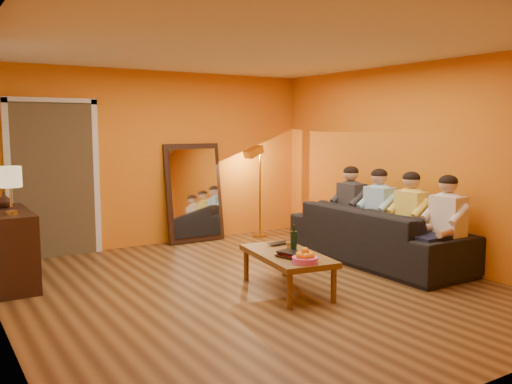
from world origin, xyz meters
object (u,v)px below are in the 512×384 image
table_lamp (11,191)px  tumbler (290,246)px  sideboard (10,248)px  vase (4,200)px  person_far_right (351,209)px  laptop (282,244)px  floor_lamp (260,193)px  person_mid_left (411,220)px  wine_bottle (294,239)px  person_mid_right (379,215)px  dog (352,241)px  sofa (377,234)px  coffee_table (287,272)px  person_far_left (448,227)px  mirror_frame (194,193)px

table_lamp → tumbler: 3.04m
sideboard → vase: 0.57m
person_far_right → laptop: size_ratio=4.09×
floor_lamp → person_mid_left: size_ratio=1.18×
vase → laptop: bearing=-32.5°
person_mid_left → wine_bottle: person_mid_left is taller
floor_lamp → person_mid_right: (0.54, -2.11, -0.11)m
laptop → dog: bearing=2.4°
sofa → coffee_table: sofa is taller
coffee_table → laptop: size_ratio=4.09×
sideboard → dog: bearing=-17.6°
floor_lamp → dog: size_ratio=2.46×
tumbler → laptop: bearing=75.4°
person_far_left → person_mid_right: 1.10m
floor_lamp → laptop: (-1.14, -2.26, -0.29)m
sofa → person_mid_left: person_mid_left is taller
floor_lamp → vase: (-3.83, -0.55, 0.22)m
wine_bottle → floor_lamp: bearing=64.5°
person_far_left → person_far_right: bearing=90.0°
person_far_left → laptop: person_far_left is taller
person_mid_right → tumbler: 1.79m
sofa → tumbler: 1.64m
person_mid_right → vase: person_mid_right is taller
coffee_table → person_mid_left: (1.86, -0.05, 0.40)m
tumbler → laptop: (0.06, 0.23, -0.03)m
sofa → wine_bottle: sofa is taller
sideboard → laptop: sideboard is taller
dog → laptop: (-1.26, -0.21, 0.14)m
mirror_frame → dog: 2.64m
sideboard → person_far_left: bearing=-28.9°
coffee_table → vase: size_ratio=6.84×
sofa → laptop: (-1.55, -0.05, 0.06)m
sideboard → floor_lamp: floor_lamp is taller
person_mid_left → person_far_left: bearing=-90.0°
vase → table_lamp: bearing=-90.0°
person_mid_right → tumbler: person_mid_right is taller
table_lamp → person_mid_right: table_lamp is taller
coffee_table → laptop: laptop is taller
person_far_right → laptop: 1.83m
sideboard → person_mid_right: bearing=-16.7°
coffee_table → person_far_right: (1.86, 1.05, 0.40)m
sideboard → vase: size_ratio=6.62×
mirror_frame → coffee_table: bearing=-95.6°
table_lamp → tumbler: (2.63, -1.39, -0.64)m
person_far_left → person_mid_left: bearing=90.0°
coffee_table → person_far_left: size_ratio=1.00×
floor_lamp → person_mid_left: (0.54, -2.66, -0.11)m
table_lamp → person_far_left: 4.88m
person_far_left → laptop: 1.94m
person_far_left → tumbler: person_far_left is taller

